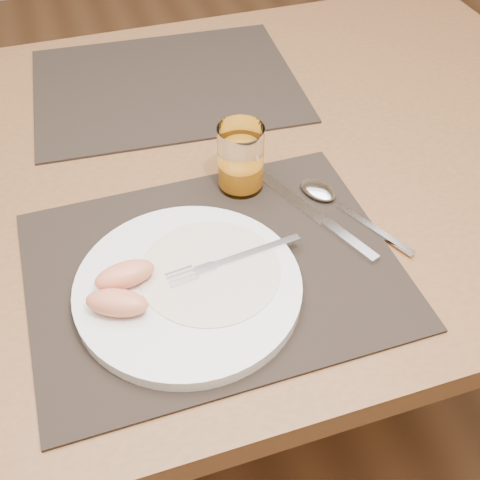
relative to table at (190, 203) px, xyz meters
name	(u,v)px	position (x,y,z in m)	size (l,w,h in m)	color
ground	(207,411)	(0.00, 0.00, -0.67)	(5.00, 5.00, 0.00)	brown
table	(190,203)	(0.00, 0.00, 0.00)	(1.40, 0.90, 0.75)	brown
placemat_near	(213,269)	(-0.02, -0.22, 0.09)	(0.45, 0.35, 0.00)	black
placemat_far	(166,85)	(0.02, 0.22, 0.09)	(0.45, 0.35, 0.00)	black
plate	(188,287)	(-0.06, -0.25, 0.10)	(0.27, 0.27, 0.02)	white
plate_dressing	(210,271)	(-0.03, -0.24, 0.10)	(0.17, 0.17, 0.00)	white
fork	(224,263)	(-0.01, -0.23, 0.11)	(0.18, 0.04, 0.00)	silver
knife	(324,222)	(0.14, -0.19, 0.09)	(0.09, 0.21, 0.01)	silver
spoon	(326,195)	(0.16, -0.14, 0.09)	(0.10, 0.18, 0.01)	silver
juice_glass	(241,161)	(0.06, -0.08, 0.13)	(0.06, 0.06, 0.10)	white
grapefruit_wedges	(121,289)	(-0.14, -0.24, 0.12)	(0.09, 0.09, 0.03)	#E4845D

